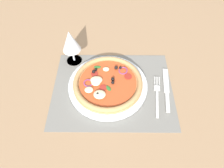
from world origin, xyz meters
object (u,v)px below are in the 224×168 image
at_px(plate, 109,85).
at_px(fork, 158,94).
at_px(knife, 167,89).
at_px(wine_glass, 71,42).
at_px(pizza, 108,82).

distance_m(plate, fork, 0.18).
distance_m(fork, knife, 0.04).
bearing_deg(fork, plate, 86.55).
relative_size(fork, knife, 0.90).
relative_size(plate, wine_glass, 1.98).
height_order(pizza, knife, pizza).
xyz_separation_m(plate, knife, (0.22, -0.01, -0.00)).
relative_size(fork, wine_glass, 1.21).
height_order(fork, knife, knife).
bearing_deg(plate, fork, -10.35).
xyz_separation_m(fork, knife, (0.04, 0.02, 0.00)).
distance_m(fork, wine_glass, 0.38).
bearing_deg(plate, knife, -2.62).
height_order(plate, wine_glass, wine_glass).
xyz_separation_m(fork, wine_glass, (-0.32, 0.17, 0.10)).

